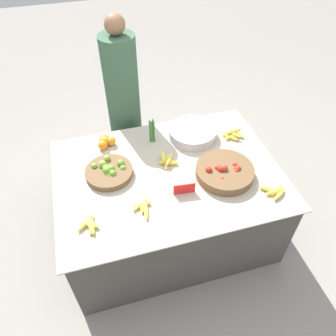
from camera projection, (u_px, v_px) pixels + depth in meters
ground_plane at (168, 227)px, 2.84m from camera, size 12.00×12.00×0.00m
market_table at (168, 202)px, 2.61m from camera, size 1.62×1.18×0.67m
lime_bowl at (109, 171)px, 2.34m from camera, size 0.34×0.34×0.09m
tomato_basket at (225, 171)px, 2.33m from camera, size 0.41×0.41×0.11m
orange_pile at (106, 141)px, 2.56m from camera, size 0.14×0.14×0.08m
metal_bowl at (192, 133)px, 2.63m from camera, size 0.38×0.38×0.08m
price_sign at (184, 189)px, 2.20m from camera, size 0.15×0.02×0.09m
veg_bundle at (152, 131)px, 2.55m from camera, size 0.04×0.04×0.20m
banana_bunch_front_center at (143, 207)px, 2.13m from camera, size 0.14×0.18×0.03m
banana_bunch_middle_left at (233, 134)px, 2.64m from camera, size 0.18×0.15×0.06m
banana_bunch_front_left at (89, 225)px, 2.03m from camera, size 0.15×0.17×0.03m
banana_bunch_middle_right at (167, 160)px, 2.42m from camera, size 0.15×0.17×0.06m
banana_bunch_front_right at (275, 191)px, 2.22m from camera, size 0.18×0.16×0.04m
vendor_person at (124, 109)px, 2.88m from camera, size 0.28×0.28×1.52m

